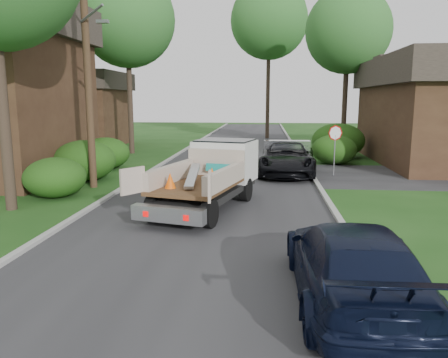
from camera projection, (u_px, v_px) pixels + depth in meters
name	position (u px, v px, depth m)	size (l,w,h in m)	color
ground	(205.00, 222.00, 13.30)	(120.00, 120.00, 0.00)	#194112
road	(231.00, 170.00, 23.10)	(8.00, 90.00, 0.02)	#28282B
curb_left	(155.00, 168.00, 23.46)	(0.20, 90.00, 0.12)	#9E9E99
curb_right	(309.00, 171.00, 22.71)	(0.20, 90.00, 0.12)	#9E9E99
stop_sign	(335.00, 140.00, 21.33)	(0.71, 0.32, 2.48)	slate
utility_pole	(87.00, 63.00, 17.76)	(2.42, 1.25, 10.00)	#382619
house_left_far	(77.00, 108.00, 35.55)	(7.56, 7.56, 6.00)	#372216
hedge_left_a	(55.00, 177.00, 16.67)	(2.34, 2.34, 1.53)	#1A400E
hedge_left_b	(84.00, 161.00, 20.10)	(2.86, 2.86, 1.87)	#1A400E
hedge_left_c	(105.00, 153.00, 23.57)	(2.60, 2.60, 1.70)	#1A400E
hedge_right_a	(334.00, 149.00, 25.36)	(2.60, 2.60, 1.70)	#1A400E
hedge_right_b	(338.00, 141.00, 28.19)	(3.38, 3.38, 2.21)	#1A400E
tree_left_far	(127.00, 19.00, 29.04)	(6.40, 6.40, 12.20)	#2D2119
tree_right_far	(348.00, 31.00, 30.70)	(6.00, 6.00, 11.50)	#2D2119
tree_center_far	(269.00, 20.00, 40.56)	(7.20, 7.20, 14.60)	#2D2119
flatbed_truck	(215.00, 171.00, 15.46)	(3.81, 6.28, 2.23)	black
black_pickup	(287.00, 158.00, 21.88)	(2.70, 5.85, 1.63)	black
navy_suv	(352.00, 263.00, 7.93)	(2.11, 5.18, 1.50)	black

